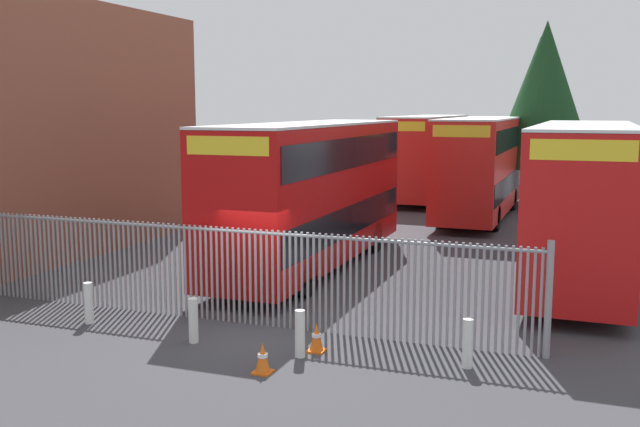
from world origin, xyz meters
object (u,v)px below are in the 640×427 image
at_px(double_decker_bus_near_gate, 312,189).
at_px(bollard_center_front, 193,321).
at_px(double_decker_bus_far_back, 427,154).
at_px(bollard_far_right, 468,343).
at_px(traffic_cone_by_gate, 263,358).
at_px(bollard_near_right, 300,334).
at_px(traffic_cone_mid_forecourt, 317,338).
at_px(double_decker_bus_behind_fence_left, 583,196).
at_px(double_decker_bus_behind_fence_right, 481,163).
at_px(bollard_near_left, 89,303).

bearing_deg(double_decker_bus_near_gate, bollard_center_front, -87.81).
relative_size(double_decker_bus_far_back, bollard_far_right, 11.38).
relative_size(double_decker_bus_far_back, traffic_cone_by_gate, 18.32).
bearing_deg(bollard_center_front, double_decker_bus_near_gate, 92.19).
height_order(bollard_near_right, bollard_far_right, same).
relative_size(traffic_cone_by_gate, traffic_cone_mid_forecourt, 1.00).
xyz_separation_m(double_decker_bus_far_back, bollard_near_right, (3.12, -25.62, -1.95)).
distance_m(traffic_cone_by_gate, traffic_cone_mid_forecourt, 1.55).
bearing_deg(bollard_near_right, double_decker_bus_near_gate, 109.57).
xyz_separation_m(double_decker_bus_behind_fence_left, bollard_near_right, (-5.01, -8.68, -1.95)).
bearing_deg(traffic_cone_mid_forecourt, bollard_near_right, -115.14).
distance_m(double_decker_bus_behind_fence_right, bollard_center_front, 20.00).
distance_m(bollard_center_front, bollard_far_right, 5.63).
distance_m(bollard_near_right, traffic_cone_by_gate, 1.12).
xyz_separation_m(double_decker_bus_near_gate, double_decker_bus_far_back, (-0.41, 17.99, 0.00)).
xyz_separation_m(double_decker_bus_behind_fence_right, traffic_cone_by_gate, (-0.92, -20.77, -2.13)).
bearing_deg(bollard_near_right, traffic_cone_by_gate, -106.66).
relative_size(bollard_center_front, bollard_far_right, 1.00).
height_order(bollard_center_front, traffic_cone_by_gate, bollard_center_front).
xyz_separation_m(double_decker_bus_near_gate, bollard_center_front, (0.29, -7.58, -1.95)).
distance_m(double_decker_bus_far_back, bollard_far_right, 25.90).
distance_m(double_decker_bus_far_back, bollard_near_right, 25.88).
bearing_deg(bollard_center_front, double_decker_bus_behind_fence_left, 49.29).
relative_size(double_decker_bus_near_gate, bollard_center_front, 11.38).
xyz_separation_m(double_decker_bus_behind_fence_left, double_decker_bus_far_back, (-8.13, 16.93, 0.00)).
bearing_deg(double_decker_bus_behind_fence_right, bollard_near_right, -91.76).
bearing_deg(bollard_near_right, double_decker_bus_behind_fence_left, 60.00).
bearing_deg(traffic_cone_by_gate, bollard_near_right, 73.34).
xyz_separation_m(double_decker_bus_behind_fence_right, double_decker_bus_far_back, (-3.72, 5.90, 0.00)).
bearing_deg(double_decker_bus_behind_fence_right, traffic_cone_by_gate, -92.54).
relative_size(double_decker_bus_behind_fence_left, traffic_cone_by_gate, 18.32).
bearing_deg(bollard_near_left, double_decker_bus_behind_fence_left, 38.62).
bearing_deg(double_decker_bus_behind_fence_left, bollard_center_front, -130.71).
xyz_separation_m(double_decker_bus_near_gate, double_decker_bus_behind_fence_right, (3.32, 12.09, 0.00)).
bearing_deg(double_decker_bus_behind_fence_left, double_decker_bus_behind_fence_right, 111.78).
relative_size(double_decker_bus_behind_fence_left, traffic_cone_mid_forecourt, 18.32).
relative_size(double_decker_bus_near_gate, bollard_near_right, 11.38).
bearing_deg(bollard_center_front, traffic_cone_by_gate, -27.57).
bearing_deg(bollard_near_left, traffic_cone_by_gate, -16.12).
height_order(bollard_center_front, bollard_near_right, same).
relative_size(double_decker_bus_near_gate, bollard_near_left, 11.38).
relative_size(bollard_near_left, bollard_near_right, 1.00).
height_order(double_decker_bus_near_gate, bollard_near_left, double_decker_bus_near_gate).
relative_size(double_decker_bus_near_gate, double_decker_bus_behind_fence_right, 1.00).
xyz_separation_m(double_decker_bus_near_gate, bollard_near_left, (-2.64, -7.22, -1.95)).
bearing_deg(double_decker_bus_far_back, traffic_cone_by_gate, -84.01).
height_order(double_decker_bus_behind_fence_right, bollard_near_left, double_decker_bus_behind_fence_right).
distance_m(double_decker_bus_behind_fence_left, bollard_near_right, 10.21).
height_order(double_decker_bus_behind_fence_left, traffic_cone_by_gate, double_decker_bus_behind_fence_left).
height_order(double_decker_bus_behind_fence_right, double_decker_bus_far_back, same).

